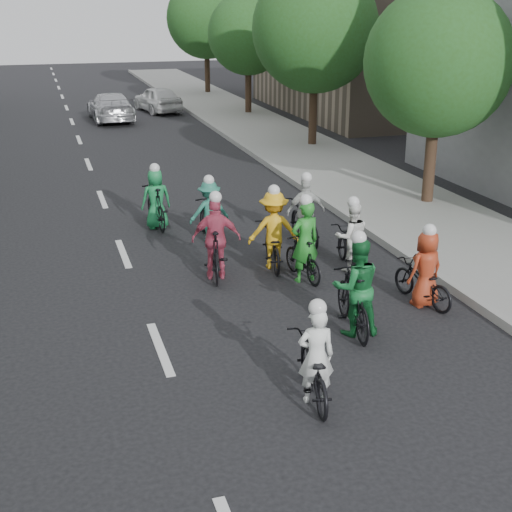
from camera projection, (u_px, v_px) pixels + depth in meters
name	position (u px, v px, depth m)	size (l,w,h in m)	color
ground	(160.00, 349.00, 11.98)	(120.00, 120.00, 0.00)	black
sidewalk_right	(352.00, 178.00, 23.15)	(4.00, 80.00, 0.15)	gray
curb_right	(295.00, 182.00, 22.61)	(0.18, 80.00, 0.18)	#999993
bldg_se	(385.00, 32.00, 36.63)	(10.00, 14.00, 8.00)	gray
tree_r_0	(438.00, 62.00, 19.00)	(4.00, 4.00, 5.97)	black
tree_r_1	(315.00, 29.00, 26.92)	(4.80, 4.80, 6.93)	black
tree_r_2	(248.00, 34.00, 35.20)	(4.00, 4.00, 5.97)	black
tree_r_3	(206.00, 18.00, 43.12)	(4.80, 4.80, 6.93)	black
cyclist_0	(314.00, 366.00, 10.31)	(0.90, 1.85, 1.61)	black
cyclist_1	(355.00, 294.00, 12.35)	(0.93, 1.92, 1.89)	black
cyclist_2	(273.00, 237.00, 15.46)	(1.19, 1.83, 1.86)	black
cyclist_3	(216.00, 246.00, 14.86)	(1.08, 1.88, 1.89)	black
cyclist_4	(424.00, 277.00, 13.56)	(0.87, 1.70, 1.63)	black
cyclist_5	(304.00, 250.00, 14.73)	(0.68, 1.54, 1.86)	black
cyclist_6	(350.00, 244.00, 15.34)	(0.80, 1.77, 1.65)	black
cyclist_7	(209.00, 216.00, 17.16)	(0.98, 1.70, 1.65)	black
cyclist_8	(305.00, 219.00, 17.00)	(0.96, 1.94, 1.76)	black
cyclist_9	(156.00, 203.00, 18.21)	(0.78, 1.84, 1.69)	black
follow_car_lead	(111.00, 107.00, 34.51)	(1.89, 4.65, 1.35)	silver
follow_car_trail	(158.00, 99.00, 37.28)	(1.59, 3.95, 1.35)	silver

